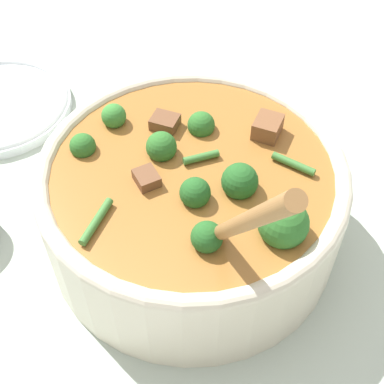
{
  "coord_description": "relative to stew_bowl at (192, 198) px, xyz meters",
  "views": [
    {
      "loc": [
        0.2,
        -0.27,
        0.45
      ],
      "look_at": [
        0.0,
        0.0,
        0.07
      ],
      "focal_mm": 50.0,
      "sensor_mm": 36.0,
      "label": 1
    }
  ],
  "objects": [
    {
      "name": "ground_plane",
      "position": [
        -0.0,
        0.0,
        -0.06
      ],
      "size": [
        4.0,
        4.0,
        0.0
      ],
      "primitive_type": "plane",
      "color": "#ADBCAD"
    },
    {
      "name": "stew_bowl",
      "position": [
        0.0,
        0.0,
        0.0
      ],
      "size": [
        0.3,
        0.29,
        0.27
      ],
      "color": "beige",
      "rests_on": "ground_plane"
    }
  ]
}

